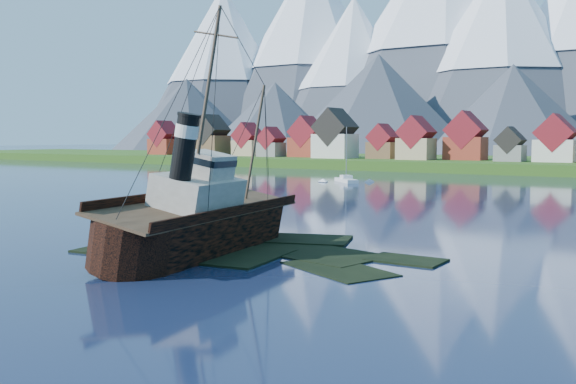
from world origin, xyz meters
The scene contains 8 objects.
ground centered at (0.00, 0.00, 0.00)m, with size 1400.00×1400.00×0.00m, color #16213E.
shoal centered at (1.78, 2.15, -0.35)m, with size 31.71×21.24×1.14m.
shore_bank centered at (0.00, 170.00, 0.00)m, with size 600.00×80.00×3.20m, color #264D16.
seawall centered at (0.00, 132.00, 0.00)m, with size 600.00×2.50×2.00m, color #3F3D38.
town centered at (-33.12, 152.18, 8.99)m, with size 250.96×16.69×17.30m.
tugboat_wreck centered at (-1.79, -0.04, 2.77)m, with size 6.44×27.73×21.97m.
sailboat_a centered at (-39.18, 39.16, 0.26)m, with size 4.90×10.04×11.89m.
sailboat_c centered at (-32.97, 84.27, 0.29)m, with size 8.97×8.84×12.99m.
Camera 1 is at (35.30, -43.46, 10.04)m, focal length 40.00 mm.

